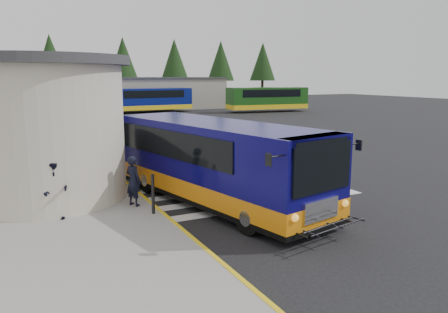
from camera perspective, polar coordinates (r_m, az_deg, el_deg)
name	(u,v)px	position (r m, az deg, el deg)	size (l,w,h in m)	color
ground	(235,183)	(17.78, 1.45, -3.51)	(140.00, 140.00, 0.00)	black
curb_strip	(113,172)	(20.09, -14.31, -1.98)	(0.12, 34.00, 0.16)	yellow
crosswalk	(233,189)	(16.87, 1.23, -4.26)	(8.00, 5.35, 0.01)	silver
depot_building	(124,93)	(58.98, -12.89, 8.04)	(26.40, 8.40, 4.20)	gray
tree_line	(111,59)	(66.84, -14.50, 12.22)	(58.40, 4.40, 10.00)	black
transit_bus	(215,165)	(14.74, -1.16, -1.12)	(4.87, 10.13, 2.78)	#0B0758
pedestrian_a	(133,181)	(14.37, -11.77, -3.12)	(0.60, 0.39, 1.64)	black
pedestrian_b	(56,190)	(13.66, -21.10, -4.11)	(0.84, 0.66, 1.73)	black
bollard	(153,194)	(13.47, -9.26, -4.86)	(0.10, 0.10, 1.22)	black
far_bus_a	(151,99)	(53.67, -9.50, 7.42)	(9.76, 3.16, 2.49)	#081262
far_bus_b	(267,98)	(54.17, 5.66, 7.59)	(10.15, 3.74, 2.56)	#174813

